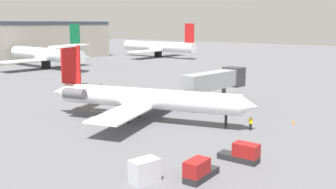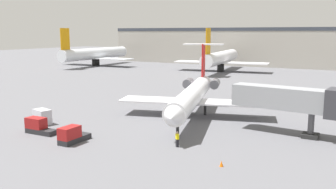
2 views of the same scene
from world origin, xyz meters
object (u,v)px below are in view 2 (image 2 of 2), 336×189
jet_bridge (297,100)px  baggage_tug_lead (72,135)px  traffic_cone_near (221,164)px  regional_jet (193,94)px  ground_crew_marshaller (177,139)px  parked_airliner_west_mid (221,58)px  baggage_tug_trailing (38,126)px  cargo_container_uld (42,117)px  parked_airliner_west_end (95,54)px

jet_bridge → baggage_tug_lead: jet_bridge is taller
baggage_tug_lead → traffic_cone_near: 17.11m
regional_jet → jet_bridge: (14.90, -3.40, 0.96)m
ground_crew_marshaller → traffic_cone_near: size_ratio=3.07×
ground_crew_marshaller → parked_airliner_west_mid: parked_airliner_west_mid is taller
baggage_tug_trailing → cargo_container_uld: size_ratio=1.48×
baggage_tug_lead → parked_airliner_west_mid: 79.78m
traffic_cone_near → parked_airliner_west_mid: size_ratio=0.02×
regional_jet → traffic_cone_near: (11.04, -17.34, -3.01)m
ground_crew_marshaller → cargo_container_uld: cargo_container_uld is taller
baggage_tug_lead → baggage_tug_trailing: same height
ground_crew_marshaller → traffic_cone_near: bearing=-27.2°
cargo_container_uld → parked_airliner_west_end: size_ratio=0.08×
ground_crew_marshaller → parked_airliner_west_mid: size_ratio=0.05×
cargo_container_uld → parked_airliner_west_end: parked_airliner_west_end is taller
regional_jet → baggage_tug_lead: (-6.02, -18.50, -2.45)m
regional_jet → parked_airliner_west_mid: 63.09m
regional_jet → baggage_tug_trailing: (-12.35, -17.56, -2.45)m
regional_jet → baggage_tug_trailing: size_ratio=7.29×
baggage_tug_trailing → parked_airliner_west_mid: size_ratio=0.12×
regional_jet → parked_airliner_west_mid: bearing=107.6°
jet_bridge → cargo_container_uld: (-30.36, -10.72, -3.25)m
cargo_container_uld → parked_airliner_west_mid: 74.41m
jet_bridge → baggage_tug_lead: (-20.92, -15.10, -3.41)m
baggage_tug_lead → cargo_container_uld: 10.41m
jet_bridge → parked_airliner_west_mid: 72.04m
ground_crew_marshaller → baggage_tug_lead: bearing=-158.0°
cargo_container_uld → parked_airliner_west_mid: parked_airliner_west_mid is taller
jet_bridge → baggage_tug_trailing: jet_bridge is taller
regional_jet → cargo_container_uld: (-15.46, -14.12, -2.29)m
baggage_tug_lead → parked_airliner_west_end: size_ratio=0.11×
cargo_container_uld → ground_crew_marshaller: bearing=-0.0°
baggage_tug_lead → baggage_tug_trailing: size_ratio=1.00×
regional_jet → ground_crew_marshaller: 15.12m
parked_airliner_west_end → cargo_container_uld: bearing=-54.3°
parked_airliner_west_mid → ground_crew_marshaller: bearing=-72.2°
regional_jet → traffic_cone_near: regional_jet is taller
traffic_cone_near → parked_airliner_west_mid: bearing=111.2°
parked_airliner_west_end → baggage_tug_trailing: bearing=-54.0°
baggage_tug_lead → ground_crew_marshaller: bearing=22.0°
ground_crew_marshaller → baggage_tug_trailing: baggage_tug_trailing is taller
ground_crew_marshaller → cargo_container_uld: 20.27m
jet_bridge → baggage_tug_lead: 26.02m
ground_crew_marshaller → baggage_tug_lead: 11.68m
baggage_tug_lead → baggage_tug_trailing: (-6.33, 0.94, 0.00)m
parked_airliner_west_mid → baggage_tug_trailing: bearing=-85.1°
jet_bridge → ground_crew_marshaller: 15.11m
traffic_cone_near → regional_jet: bearing=122.5°
baggage_tug_lead → traffic_cone_near: baggage_tug_lead is taller
ground_crew_marshaller → parked_airliner_west_end: bearing=135.1°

